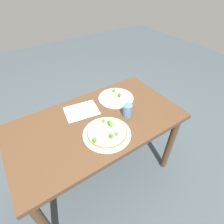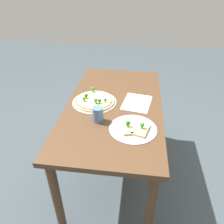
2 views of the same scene
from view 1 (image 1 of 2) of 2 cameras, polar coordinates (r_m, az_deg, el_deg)
name	(u,v)px [view 1 (image 1 of 2)]	position (r m, az deg, el deg)	size (l,w,h in m)	color
ground_plane	(101,172)	(1.95, -3.61, -18.96)	(8.00, 8.00, 0.00)	#3D474C
dining_table	(98,130)	(1.43, -4.70, -5.88)	(1.33, 0.73, 0.75)	#4C331E
pizza_tray_whole	(107,133)	(1.24, -1.65, -6.76)	(0.35, 0.35, 0.07)	#A3A3A8
pizza_tray_slice	(116,97)	(1.57, 1.38, 5.03)	(0.31, 0.31, 0.07)	#A3A3A8
drinking_cup	(128,110)	(1.36, 5.09, 0.51)	(0.07, 0.07, 0.11)	#4C7099
paper_menu	(82,111)	(1.46, -9.89, 0.41)	(0.26, 0.20, 0.00)	white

